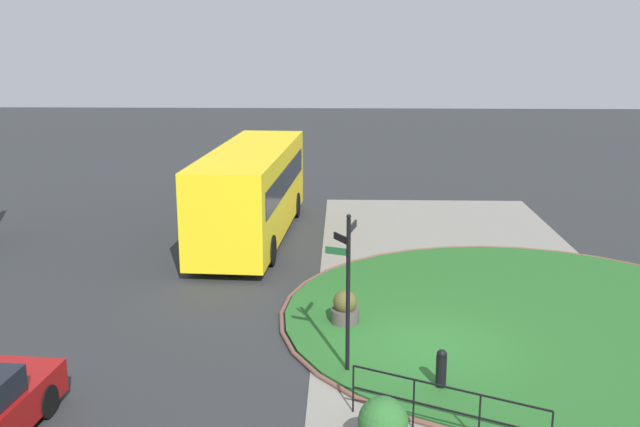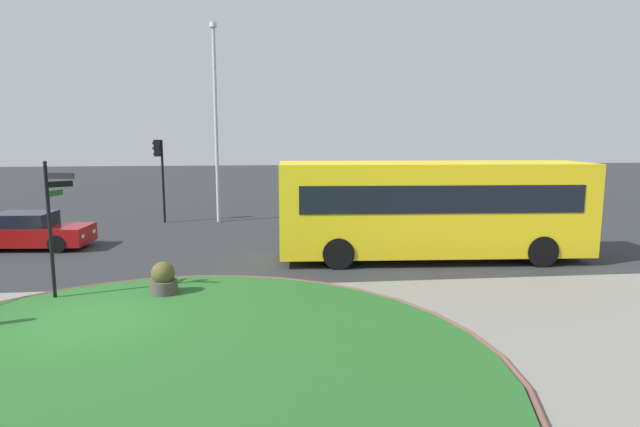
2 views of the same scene
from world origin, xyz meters
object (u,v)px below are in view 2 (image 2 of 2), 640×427
at_px(car_near_lane, 29,232).
at_px(traffic_light_near, 159,162).
at_px(lamppost_tall, 216,118).
at_px(planter_near_signpost, 163,281).
at_px(billboard_left, 358,182).
at_px(bus_yellow, 433,208).
at_px(signpost_directional, 52,220).

distance_m(car_near_lane, traffic_light_near, 6.99).
height_order(lamppost_tall, planter_near_signpost, lamppost_tall).
xyz_separation_m(lamppost_tall, billboard_left, (7.04, 1.29, -3.18)).
bearing_deg(car_near_lane, bus_yellow, -8.29).
distance_m(traffic_light_near, planter_near_signpost, 12.49).
height_order(car_near_lane, traffic_light_near, traffic_light_near).
xyz_separation_m(bus_yellow, lamppost_tall, (-7.80, 8.67, 3.17)).
relative_size(car_near_lane, billboard_left, 1.18).
bearing_deg(lamppost_tall, planter_near_signpost, -92.25).
height_order(signpost_directional, car_near_lane, signpost_directional).
bearing_deg(billboard_left, car_near_lane, -156.81).
xyz_separation_m(signpost_directional, car_near_lane, (-3.37, 6.64, -1.46)).
relative_size(lamppost_tall, billboard_left, 2.51).
distance_m(signpost_directional, planter_near_signpost, 3.11).
relative_size(car_near_lane, planter_near_signpost, 4.62).
bearing_deg(traffic_light_near, lamppost_tall, -179.33).
relative_size(traffic_light_near, lamppost_tall, 0.42).
height_order(bus_yellow, lamppost_tall, lamppost_tall).
relative_size(car_near_lane, traffic_light_near, 1.11).
bearing_deg(signpost_directional, planter_near_signpost, 0.54).
relative_size(signpost_directional, traffic_light_near, 0.91).
bearing_deg(planter_near_signpost, bus_yellow, 21.99).
bearing_deg(bus_yellow, traffic_light_near, 143.81).
bearing_deg(lamppost_tall, traffic_light_near, 179.25).
bearing_deg(bus_yellow, planter_near_signpost, -154.48).
relative_size(signpost_directional, lamppost_tall, 0.38).
relative_size(bus_yellow, car_near_lane, 2.37).
distance_m(bus_yellow, planter_near_signpost, 9.02).
height_order(signpost_directional, lamppost_tall, lamppost_tall).
bearing_deg(car_near_lane, traffic_light_near, 59.79).
relative_size(signpost_directional, bus_yellow, 0.34).
bearing_deg(planter_near_signpost, signpost_directional, -179.46).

